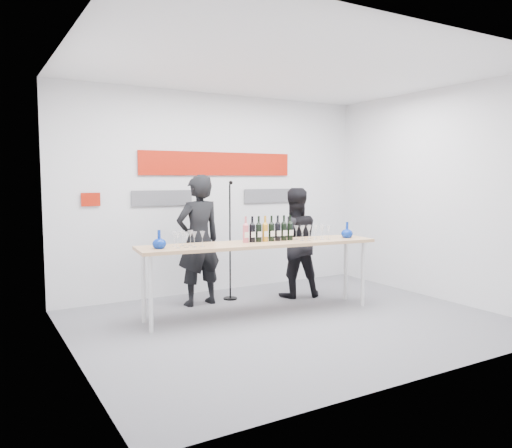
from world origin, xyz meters
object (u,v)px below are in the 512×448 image
Objects in this scene: presenter_left at (199,240)px; mic_stand at (230,264)px; tasting_table at (260,248)px; presenter_right at (294,243)px.

presenter_left is 1.05× the size of mic_stand.
tasting_table is 1.08m from presenter_right.
tasting_table is 1.84× the size of mic_stand.
presenter_right is at bearing -25.40° from mic_stand.
mic_stand is at bearing -3.01° from presenter_right.
presenter_left is 1.42m from presenter_right.
tasting_table is 1.96× the size of presenter_right.
tasting_table is 1.76× the size of presenter_left.
presenter_right is at bearing 163.24° from presenter_left.
presenter_left is at bearing 179.40° from mic_stand.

